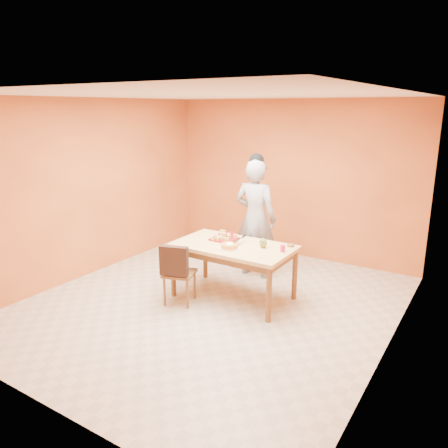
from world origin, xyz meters
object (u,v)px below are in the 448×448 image
Objects in this scene: magenta_glass at (283,248)px; person at (255,218)px; dining_chair at (178,272)px; pastry_platter at (223,239)px; checker_tin at (291,245)px; dining_table at (233,251)px; red_dinner_plate at (227,234)px; egg_ornament at (263,243)px; sponge_cake at (229,246)px.

person is at bearing 135.96° from magenta_glass.
pastry_platter is at bearing 49.60° from dining_chair.
checker_tin is at bearing 13.67° from pastry_platter.
pastry_platter is at bearing 178.11° from magenta_glass.
red_dinner_plate is (-0.33, 0.35, 0.10)m from dining_table.
person is 0.80m from pastry_platter.
dining_chair is at bearing -151.65° from magenta_glass.
dining_table is 5.15× the size of pastry_platter.
magenta_glass reaches higher than red_dinner_plate.
person reaches higher than checker_tin.
magenta_glass is 0.93× the size of checker_tin.
pastry_platter is 0.64m from egg_ornament.
checker_tin is (0.00, 0.25, -0.03)m from magenta_glass.
pastry_platter is at bearing -166.33° from checker_tin.
checker_tin is at bearing 27.24° from dining_table.
dining_chair reaches higher than red_dinner_plate.
red_dinner_plate is at bearing 174.80° from egg_ornament.
red_dinner_plate is 1.95× the size of egg_ornament.
dining_chair reaches higher than dining_table.
egg_ornament is at bearing -138.99° from checker_tin.
dining_table is 16.87× the size of checker_tin.
person is 7.20× the size of red_dinner_plate.
red_dinner_plate is 0.64m from sponge_cake.
egg_ornament reaches higher than pastry_platter.
red_dinner_plate is 2.67× the size of checker_tin.
red_dinner_plate is 1.01m from checker_tin.
pastry_platter is 2.39× the size of egg_ornament.
checker_tin is at bearing 0.00° from red_dinner_plate.
dining_table is 0.88× the size of person.
pastry_platter is 0.41m from sponge_cake.
dining_table is at bearing 104.03° from sponge_cake.
pastry_platter is (-0.24, 0.13, 0.10)m from dining_table.
dining_table is 0.49m from red_dinner_plate.
pastry_platter is 1.23× the size of red_dinner_plate.
dining_chair reaches higher than checker_tin.
person is 1.17m from magenta_glass.
checker_tin is (0.84, -0.56, -0.14)m from person.
magenta_glass is (0.28, -0.01, -0.02)m from egg_ornament.
sponge_cake is (0.20, -1.08, -0.11)m from person.
dining_chair is at bearing -101.85° from red_dinner_plate.
magenta_glass is at bearing -1.89° from pastry_platter.
dining_table is at bearing -151.79° from egg_ornament.
sponge_cake is 2.67× the size of magenta_glass.
dining_chair is 0.76m from sponge_cake.
magenta_glass is at bearing 22.90° from sponge_cake.
dining_table is 0.44m from egg_ornament.
pastry_platter is at bearing 133.50° from sponge_cake.
person is 20.73× the size of magenta_glass.
dining_chair is 1.53m from checker_tin.
dining_chair reaches higher than sponge_cake.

